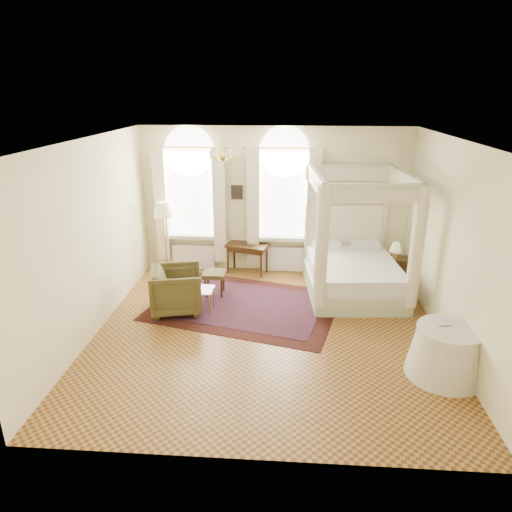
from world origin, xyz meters
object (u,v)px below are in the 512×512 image
at_px(nightstand, 396,271).
at_px(side_table, 447,352).
at_px(stool, 214,276).
at_px(armchair, 177,290).
at_px(coffee_table, 196,291).
at_px(writing_desk, 247,249).
at_px(canopy_bed, 354,267).
at_px(floor_lamp, 163,213).

relative_size(nightstand, side_table, 0.54).
xyz_separation_m(stool, side_table, (3.87, -2.58, -0.04)).
distance_m(armchair, coffee_table, 0.38).
bearing_deg(writing_desk, coffee_table, -112.14).
relative_size(canopy_bed, nightstand, 4.13).
relative_size(armchair, side_table, 0.84).
distance_m(stool, floor_lamp, 1.90).
bearing_deg(coffee_table, writing_desk, 67.86).
distance_m(nightstand, side_table, 3.41).
distance_m(stool, side_table, 4.65).
distance_m(canopy_bed, floor_lamp, 4.28).
xyz_separation_m(nightstand, stool, (-3.87, -0.83, 0.11)).
distance_m(canopy_bed, nightstand, 1.17).
xyz_separation_m(coffee_table, side_table, (4.10, -1.84, -0.02)).
relative_size(writing_desk, armchair, 1.08).
xyz_separation_m(canopy_bed, side_table, (1.00, -2.86, -0.19)).
bearing_deg(canopy_bed, side_table, -70.68).
bearing_deg(canopy_bed, writing_desk, 157.53).
xyz_separation_m(nightstand, armchair, (-4.47, -1.61, 0.13)).
xyz_separation_m(armchair, side_table, (4.47, -1.80, -0.05)).
bearing_deg(side_table, writing_desk, 130.87).
bearing_deg(stool, side_table, -33.65).
distance_m(stool, armchair, 0.98).
bearing_deg(side_table, armchair, 158.10).
distance_m(coffee_table, floor_lamp, 2.26).
distance_m(armchair, side_table, 4.82).
relative_size(nightstand, stool, 1.21).
relative_size(writing_desk, side_table, 0.91).
distance_m(nightstand, armchair, 4.75).
xyz_separation_m(canopy_bed, stool, (-2.87, -0.29, -0.15)).
xyz_separation_m(nightstand, coffee_table, (-4.10, -1.57, 0.10)).
xyz_separation_m(coffee_table, floor_lamp, (-1.03, 1.71, 1.06)).
bearing_deg(nightstand, writing_desk, 173.01).
bearing_deg(nightstand, floor_lamp, 178.42).
xyz_separation_m(canopy_bed, writing_desk, (-2.29, 0.95, 0.02)).
height_order(nightstand, writing_desk, writing_desk).
relative_size(writing_desk, coffee_table, 1.52).
relative_size(canopy_bed, floor_lamp, 1.47).
distance_m(canopy_bed, coffee_table, 3.27).
distance_m(canopy_bed, writing_desk, 2.48).
relative_size(stool, side_table, 0.44).
height_order(canopy_bed, side_table, canopy_bed).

